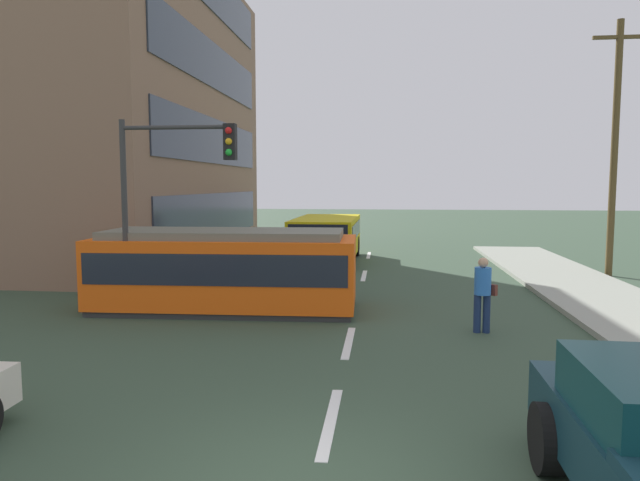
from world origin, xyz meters
name	(u,v)px	position (x,y,z in m)	size (l,w,h in m)	color
ground_plane	(358,303)	(0.00, 10.00, 0.00)	(120.00, 120.00, 0.00)	#354A37
lane_stripe_1	(331,421)	(0.00, 2.00, 0.01)	(0.16, 2.40, 0.01)	silver
lane_stripe_2	(349,342)	(0.00, 6.00, 0.01)	(0.16, 2.40, 0.01)	silver
lane_stripe_3	(364,276)	(0.00, 14.79, 0.01)	(0.16, 2.40, 0.01)	silver
lane_stripe_4	(369,255)	(0.00, 20.79, 0.01)	(0.16, 2.40, 0.01)	silver
corner_building	(45,114)	(-14.40, 18.88, 6.40)	(15.58, 16.39, 12.80)	#83634C
streetcar_tram	(225,269)	(-3.39, 8.79, 1.08)	(6.80, 2.75, 2.09)	#F2570F
city_bus	(327,236)	(-1.73, 18.51, 1.07)	(2.60, 6.02, 1.86)	gold
pedestrian_crossing	(483,290)	(2.87, 7.14, 0.94)	(0.51, 0.36, 1.67)	#17284D
traffic_light_mast	(169,179)	(-4.41, 7.67, 3.38)	(2.85, 0.33, 4.80)	#333333
utility_pole_mid	(615,145)	(8.71, 15.78, 4.64)	(1.80, 0.24, 8.91)	brown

